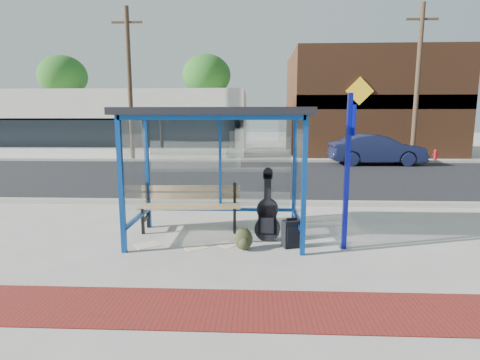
{
  "coord_description": "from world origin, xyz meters",
  "views": [
    {
      "loc": [
        0.72,
        -6.73,
        2.23
      ],
      "look_at": [
        0.42,
        0.2,
        1.1
      ],
      "focal_mm": 28.0,
      "sensor_mm": 36.0,
      "label": 1
    }
  ],
  "objects_px": {
    "guitar_bag": "(267,216)",
    "backpack": "(244,240)",
    "bench": "(190,204)",
    "fire_hydrant": "(435,155)",
    "parked_car": "(376,150)",
    "suitcase": "(291,234)"
  },
  "relations": [
    {
      "from": "guitar_bag",
      "to": "bench",
      "type": "bearing_deg",
      "value": 161.72
    },
    {
      "from": "parked_car",
      "to": "fire_hydrant",
      "type": "distance_m",
      "value": 3.94
    },
    {
      "from": "guitar_bag",
      "to": "backpack",
      "type": "bearing_deg",
      "value": -125.45
    },
    {
      "from": "bench",
      "to": "suitcase",
      "type": "xyz_separation_m",
      "value": [
        1.95,
        -0.99,
        -0.3
      ]
    },
    {
      "from": "bench",
      "to": "fire_hydrant",
      "type": "xyz_separation_m",
      "value": [
        10.89,
        12.96,
        -0.19
      ]
    },
    {
      "from": "parked_car",
      "to": "backpack",
      "type": "bearing_deg",
      "value": 152.35
    },
    {
      "from": "suitcase",
      "to": "parked_car",
      "type": "bearing_deg",
      "value": 47.17
    },
    {
      "from": "bench",
      "to": "parked_car",
      "type": "distance_m",
      "value": 13.55
    },
    {
      "from": "fire_hydrant",
      "to": "guitar_bag",
      "type": "bearing_deg",
      "value": -124.49
    },
    {
      "from": "bench",
      "to": "parked_car",
      "type": "xyz_separation_m",
      "value": [
        7.29,
        11.43,
        0.21
      ]
    },
    {
      "from": "suitcase",
      "to": "fire_hydrant",
      "type": "relative_size",
      "value": 0.81
    },
    {
      "from": "guitar_bag",
      "to": "backpack",
      "type": "xyz_separation_m",
      "value": [
        -0.42,
        -0.5,
        -0.29
      ]
    },
    {
      "from": "parked_car",
      "to": "suitcase",
      "type": "bearing_deg",
      "value": 155.22
    },
    {
      "from": "suitcase",
      "to": "bench",
      "type": "bearing_deg",
      "value": 133.46
    },
    {
      "from": "bench",
      "to": "parked_car",
      "type": "height_order",
      "value": "parked_car"
    },
    {
      "from": "fire_hydrant",
      "to": "backpack",
      "type": "bearing_deg",
      "value": -124.7
    },
    {
      "from": "backpack",
      "to": "fire_hydrant",
      "type": "relative_size",
      "value": 0.58
    },
    {
      "from": "backpack",
      "to": "fire_hydrant",
      "type": "height_order",
      "value": "fire_hydrant"
    },
    {
      "from": "bench",
      "to": "fire_hydrant",
      "type": "height_order",
      "value": "bench"
    },
    {
      "from": "backpack",
      "to": "bench",
      "type": "bearing_deg",
      "value": 126.96
    },
    {
      "from": "suitcase",
      "to": "backpack",
      "type": "bearing_deg",
      "value": 171.22
    },
    {
      "from": "suitcase",
      "to": "guitar_bag",
      "type": "bearing_deg",
      "value": 120.72
    }
  ]
}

